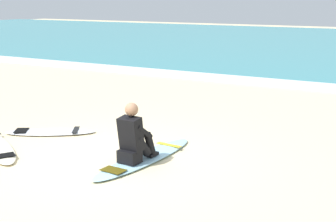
# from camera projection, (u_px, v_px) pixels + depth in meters

# --- Properties ---
(ground_plane) EXTENTS (80.00, 80.00, 0.00)m
(ground_plane) POSITION_uv_depth(u_px,v_px,m) (110.00, 159.00, 7.98)
(ground_plane) COLOR beige
(breaking_foam) EXTENTS (80.00, 0.90, 0.11)m
(breaking_foam) POSITION_uv_depth(u_px,v_px,m) (270.00, 82.00, 14.90)
(breaking_foam) COLOR white
(breaking_foam) RESTS_ON ground
(surfboard_main) EXTENTS (0.67, 2.58, 0.08)m
(surfboard_main) POSITION_uv_depth(u_px,v_px,m) (145.00, 158.00, 7.95)
(surfboard_main) COLOR #9ED1E5
(surfboard_main) RESTS_ON ground
(surfer_seated) EXTENTS (0.39, 0.72, 0.95)m
(surfer_seated) POSITION_uv_depth(u_px,v_px,m) (134.00, 138.00, 7.63)
(surfer_seated) COLOR black
(surfer_seated) RESTS_ON surfboard_main
(surfboard_spare_near) EXTENTS (1.76, 1.38, 0.08)m
(surfboard_spare_near) POSITION_uv_depth(u_px,v_px,m) (50.00, 132.00, 9.49)
(surfboard_spare_near) COLOR silver
(surfboard_spare_near) RESTS_ON ground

